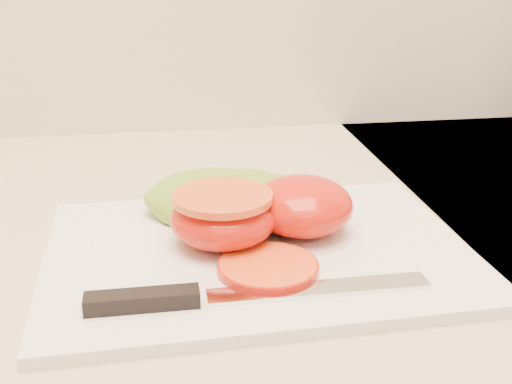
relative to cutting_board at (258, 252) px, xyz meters
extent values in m
cube|color=#BFB595|center=(0.01, 0.08, -0.02)|extent=(3.92, 0.65, 0.03)
cube|color=white|center=(0.00, 0.00, 0.00)|extent=(0.35, 0.26, 0.01)
ellipsoid|color=red|center=(0.04, 0.02, 0.03)|extent=(0.09, 0.09, 0.05)
ellipsoid|color=red|center=(-0.03, 0.01, 0.03)|extent=(0.09, 0.09, 0.04)
cylinder|color=red|center=(-0.03, 0.01, 0.05)|extent=(0.08, 0.08, 0.01)
cylinder|color=orange|center=(0.00, -0.04, 0.01)|extent=(0.08, 0.08, 0.01)
ellipsoid|color=#8ABB31|center=(-0.02, 0.07, 0.02)|extent=(0.18, 0.14, 0.03)
ellipsoid|color=#8ABB31|center=(0.03, 0.08, 0.02)|extent=(0.13, 0.11, 0.02)
cube|color=silver|center=(0.03, -0.08, 0.01)|extent=(0.16, 0.02, 0.00)
cube|color=black|center=(-0.09, -0.08, 0.01)|extent=(0.08, 0.02, 0.01)
camera|label=1|loc=(-0.07, -0.47, 0.24)|focal=45.00mm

